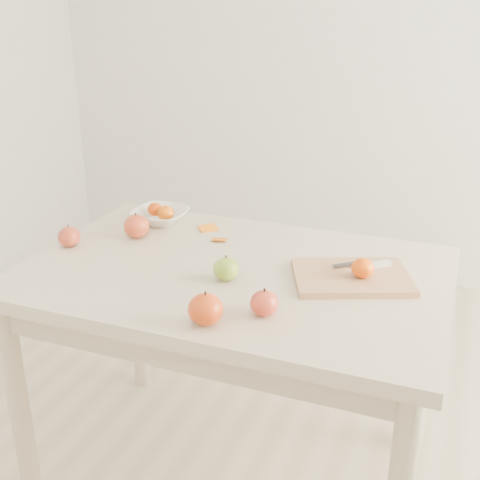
% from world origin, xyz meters
% --- Properties ---
extents(ground, '(3.50, 3.50, 0.00)m').
position_xyz_m(ground, '(0.00, 0.00, 0.00)').
color(ground, '#C6B293').
rests_on(ground, ground).
extents(table, '(1.20, 0.80, 0.75)m').
position_xyz_m(table, '(0.00, 0.00, 0.65)').
color(table, beige).
rests_on(table, ground).
extents(cutting_board, '(0.38, 0.33, 0.02)m').
position_xyz_m(cutting_board, '(0.33, 0.05, 0.76)').
color(cutting_board, tan).
rests_on(cutting_board, table).
extents(board_tangerine, '(0.06, 0.06, 0.05)m').
position_xyz_m(board_tangerine, '(0.36, 0.04, 0.80)').
color(board_tangerine, '#E15607').
rests_on(board_tangerine, cutting_board).
extents(fruit_bowl, '(0.19, 0.19, 0.05)m').
position_xyz_m(fruit_bowl, '(-0.38, 0.27, 0.77)').
color(fruit_bowl, white).
rests_on(fruit_bowl, table).
extents(bowl_tangerine_near, '(0.05, 0.05, 0.05)m').
position_xyz_m(bowl_tangerine_near, '(-0.40, 0.28, 0.79)').
color(bowl_tangerine_near, '#C83F07').
rests_on(bowl_tangerine_near, fruit_bowl).
extents(bowl_tangerine_far, '(0.06, 0.06, 0.05)m').
position_xyz_m(bowl_tangerine_far, '(-0.35, 0.25, 0.79)').
color(bowl_tangerine_far, '#D85407').
rests_on(bowl_tangerine_far, fruit_bowl).
extents(orange_peel_a, '(0.07, 0.07, 0.01)m').
position_xyz_m(orange_peel_a, '(-0.19, 0.26, 0.75)').
color(orange_peel_a, orange).
rests_on(orange_peel_a, table).
extents(orange_peel_b, '(0.05, 0.04, 0.01)m').
position_xyz_m(orange_peel_b, '(-0.12, 0.18, 0.75)').
color(orange_peel_b, '#CC630E').
rests_on(orange_peel_b, table).
extents(paring_knife, '(0.16, 0.09, 0.01)m').
position_xyz_m(paring_knife, '(0.38, 0.12, 0.78)').
color(paring_knife, white).
rests_on(paring_knife, cutting_board).
extents(apple_green, '(0.07, 0.07, 0.07)m').
position_xyz_m(apple_green, '(0.01, -0.08, 0.78)').
color(apple_green, '#618A18').
rests_on(apple_green, table).
extents(apple_red_c, '(0.09, 0.09, 0.08)m').
position_xyz_m(apple_red_c, '(0.05, -0.31, 0.79)').
color(apple_red_c, '#A70A0D').
rests_on(apple_red_c, table).
extents(apple_red_e, '(0.07, 0.07, 0.06)m').
position_xyz_m(apple_red_e, '(0.17, -0.22, 0.78)').
color(apple_red_e, maroon).
rests_on(apple_red_e, table).
extents(apple_red_a, '(0.08, 0.08, 0.08)m').
position_xyz_m(apple_red_a, '(-0.38, 0.12, 0.79)').
color(apple_red_a, maroon).
rests_on(apple_red_a, table).
extents(apple_red_d, '(0.07, 0.07, 0.06)m').
position_xyz_m(apple_red_d, '(-0.54, -0.03, 0.78)').
color(apple_red_d, maroon).
rests_on(apple_red_d, table).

